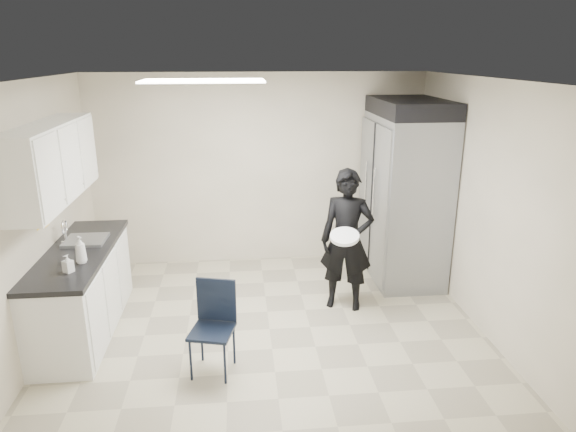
{
  "coord_description": "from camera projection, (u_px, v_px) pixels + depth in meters",
  "views": [
    {
      "loc": [
        -0.29,
        -4.88,
        2.84
      ],
      "look_at": [
        0.22,
        0.2,
        1.21
      ],
      "focal_mm": 32.0,
      "sensor_mm": 36.0,
      "label": 1
    }
  ],
  "objects": [
    {
      "name": "back_wall",
      "position": [
        259.0,
        170.0,
        7.01
      ],
      "size": [
        4.5,
        0.0,
        4.5
      ],
      "primitive_type": "plane",
      "rotation": [
        1.57,
        0.0,
        0.0
      ],
      "color": "beige",
      "rests_on": "floor"
    },
    {
      "name": "soap_bottle_a",
      "position": [
        80.0,
        250.0,
        4.89
      ],
      "size": [
        0.15,
        0.15,
        0.27
      ],
      "primitive_type": "imported",
      "rotation": [
        0.0,
        0.0,
        0.74
      ],
      "color": "silver",
      "rests_on": "countertop"
    },
    {
      "name": "floor",
      "position": [
        270.0,
        329.0,
        5.51
      ],
      "size": [
        4.5,
        4.5,
        0.0
      ],
      "primitive_type": "plane",
      "color": "#AFA78A",
      "rests_on": "ground"
    },
    {
      "name": "countertop",
      "position": [
        77.0,
        252.0,
        5.25
      ],
      "size": [
        0.64,
        1.95,
        0.05
      ],
      "primitive_type": "cube",
      "color": "black",
      "rests_on": "lower_counter"
    },
    {
      "name": "lower_counter",
      "position": [
        83.0,
        293.0,
        5.39
      ],
      "size": [
        0.6,
        1.9,
        0.86
      ],
      "primitive_type": "cube",
      "color": "silver",
      "rests_on": "floor"
    },
    {
      "name": "faucet",
      "position": [
        65.0,
        232.0,
        5.43
      ],
      "size": [
        0.02,
        0.02,
        0.24
      ],
      "primitive_type": "cylinder",
      "color": "silver",
      "rests_on": "countertop"
    },
    {
      "name": "towel_dispenser",
      "position": [
        81.0,
        160.0,
        6.1
      ],
      "size": [
        0.22,
        0.3,
        0.35
      ],
      "primitive_type": "cube",
      "color": "black",
      "rests_on": "left_wall"
    },
    {
      "name": "ceiling_panel",
      "position": [
        203.0,
        81.0,
        5.05
      ],
      "size": [
        1.2,
        0.6,
        0.02
      ],
      "primitive_type": "cube",
      "color": "white",
      "rests_on": "ceiling"
    },
    {
      "name": "bucket_lid",
      "position": [
        345.0,
        237.0,
        5.51
      ],
      "size": [
        0.4,
        0.4,
        0.04
      ],
      "primitive_type": "cylinder",
      "rotation": [
        0.0,
        0.0,
        -0.32
      ],
      "color": "white",
      "rests_on": "man_tuxedo"
    },
    {
      "name": "ceiling",
      "position": [
        266.0,
        79.0,
        4.72
      ],
      "size": [
        4.5,
        4.5,
        0.0
      ],
      "primitive_type": "plane",
      "rotation": [
        3.14,
        0.0,
        0.0
      ],
      "color": "white",
      "rests_on": "back_wall"
    },
    {
      "name": "upper_cabinets",
      "position": [
        52.0,
        162.0,
        4.95
      ],
      "size": [
        0.35,
        1.8,
        0.75
      ],
      "primitive_type": "cube",
      "color": "silver",
      "rests_on": "left_wall"
    },
    {
      "name": "fridge_compressor",
      "position": [
        411.0,
        107.0,
        6.22
      ],
      "size": [
        0.8,
        1.35,
        0.2
      ],
      "primitive_type": "cube",
      "color": "black",
      "rests_on": "commercial_fridge"
    },
    {
      "name": "man_tuxedo",
      "position": [
        347.0,
        240.0,
        5.78
      ],
      "size": [
        0.69,
        0.57,
        1.63
      ],
      "primitive_type": "imported",
      "rotation": [
        0.0,
        0.0,
        -0.32
      ],
      "color": "black",
      "rests_on": "floor"
    },
    {
      "name": "soap_bottle_b",
      "position": [
        68.0,
        264.0,
        4.69
      ],
      "size": [
        0.11,
        0.11,
        0.17
      ],
      "primitive_type": "imported",
      "rotation": [
        0.0,
        0.0,
        -0.6
      ],
      "color": "#B3B5C0",
      "rests_on": "countertop"
    },
    {
      "name": "sink",
      "position": [
        86.0,
        245.0,
        5.49
      ],
      "size": [
        0.42,
        0.4,
        0.14
      ],
      "primitive_type": "cube",
      "color": "gray",
      "rests_on": "countertop"
    },
    {
      "name": "commercial_fridge",
      "position": [
        404.0,
        199.0,
        6.57
      ],
      "size": [
        0.8,
        1.35,
        2.1
      ],
      "primitive_type": "cube",
      "color": "gray",
      "rests_on": "floor"
    },
    {
      "name": "folding_chair",
      "position": [
        212.0,
        332.0,
        4.65
      ],
      "size": [
        0.46,
        0.46,
        0.84
      ],
      "primitive_type": "cube",
      "rotation": [
        0.0,
        0.0,
        -0.26
      ],
      "color": "black",
      "rests_on": "floor"
    },
    {
      "name": "notice_sticker_right",
      "position": [
        47.0,
        223.0,
        5.22
      ],
      "size": [
        0.0,
        0.12,
        0.07
      ],
      "primitive_type": "cube",
      "color": "yellow",
      "rests_on": "left_wall"
    },
    {
      "name": "right_wall",
      "position": [
        484.0,
        207.0,
        5.33
      ],
      "size": [
        0.0,
        4.0,
        4.0
      ],
      "primitive_type": "plane",
      "rotation": [
        1.57,
        0.0,
        -1.57
      ],
      "color": "beige",
      "rests_on": "floor"
    },
    {
      "name": "notice_sticker_left",
      "position": [
        39.0,
        225.0,
        5.02
      ],
      "size": [
        0.0,
        0.12,
        0.07
      ],
      "primitive_type": "cube",
      "color": "yellow",
      "rests_on": "left_wall"
    },
    {
      "name": "left_wall",
      "position": [
        33.0,
        221.0,
        4.9
      ],
      "size": [
        0.0,
        4.0,
        4.0
      ],
      "primitive_type": "plane",
      "rotation": [
        1.57,
        0.0,
        1.57
      ],
      "color": "beige",
      "rests_on": "floor"
    }
  ]
}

